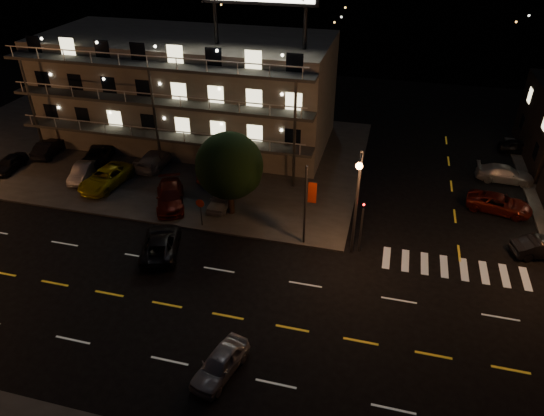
% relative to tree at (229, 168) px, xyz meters
% --- Properties ---
extents(ground, '(140.00, 140.00, 0.00)m').
position_rel_tree_xyz_m(ground, '(1.43, -10.90, -4.18)').
color(ground, black).
rests_on(ground, ground).
extents(curb_nw, '(44.00, 24.00, 0.15)m').
position_rel_tree_xyz_m(curb_nw, '(-12.57, 9.10, -4.10)').
color(curb_nw, '#343532').
rests_on(curb_nw, ground).
extents(motel, '(28.00, 13.80, 18.10)m').
position_rel_tree_xyz_m(motel, '(-8.52, 12.98, 1.16)').
color(motel, gray).
rests_on(motel, ground).
extents(streetlight_nc, '(0.44, 1.92, 8.00)m').
position_rel_tree_xyz_m(streetlight_nc, '(9.93, -2.97, 0.78)').
color(streetlight_nc, '#2D2D30').
rests_on(streetlight_nc, ground).
extents(signal_nw, '(0.20, 0.27, 4.60)m').
position_rel_tree_xyz_m(signal_nw, '(10.43, -2.41, -1.61)').
color(signal_nw, '#2D2D30').
rests_on(signal_nw, ground).
extents(banner_north, '(0.83, 0.16, 6.40)m').
position_rel_tree_xyz_m(banner_north, '(6.51, -2.50, -0.75)').
color(banner_north, '#2D2D30').
rests_on(banner_north, ground).
extents(stop_sign, '(0.91, 0.11, 2.61)m').
position_rel_tree_xyz_m(stop_sign, '(-1.57, -2.33, -2.47)').
color(stop_sign, '#2D2D30').
rests_on(stop_sign, ground).
extents(tree, '(5.39, 5.19, 6.78)m').
position_rel_tree_xyz_m(tree, '(0.00, 0.00, 0.00)').
color(tree, black).
rests_on(tree, curb_nw).
extents(lot_car_0, '(1.78, 3.96, 1.32)m').
position_rel_tree_xyz_m(lot_car_0, '(-22.13, 1.84, -3.37)').
color(lot_car_0, black).
rests_on(lot_car_0, curb_nw).
extents(lot_car_1, '(2.19, 4.27, 1.34)m').
position_rel_tree_xyz_m(lot_car_1, '(-14.64, 2.04, -3.36)').
color(lot_car_1, '#95959B').
rests_on(lot_car_1, curb_nw).
extents(lot_car_2, '(3.20, 5.77, 1.53)m').
position_rel_tree_xyz_m(lot_car_2, '(-11.92, 1.39, -3.27)').
color(lot_car_2, gold).
rests_on(lot_car_2, curb_nw).
extents(lot_car_3, '(4.16, 5.72, 1.54)m').
position_rel_tree_xyz_m(lot_car_3, '(-5.17, -0.10, -3.26)').
color(lot_car_3, '#55130C').
rests_on(lot_car_3, curb_nw).
extents(lot_car_4, '(1.53, 3.78, 1.29)m').
position_rel_tree_xyz_m(lot_car_4, '(-1.06, 0.72, -3.39)').
color(lot_car_4, '#95959B').
rests_on(lot_car_4, curb_nw).
extents(lot_car_5, '(2.09, 4.68, 1.49)m').
position_rel_tree_xyz_m(lot_car_5, '(-20.55, 5.61, -3.28)').
color(lot_car_5, black).
rests_on(lot_car_5, curb_nw).
extents(lot_car_6, '(3.70, 5.57, 1.42)m').
position_rel_tree_xyz_m(lot_car_6, '(-15.14, 5.57, -3.32)').
color(lot_car_6, black).
rests_on(lot_car_6, curb_nw).
extents(lot_car_7, '(2.29, 5.32, 1.53)m').
position_rel_tree_xyz_m(lot_car_7, '(-9.37, 5.94, -3.27)').
color(lot_car_7, '#95959B').
rests_on(lot_car_7, curb_nw).
extents(lot_car_8, '(2.57, 4.56, 1.46)m').
position_rel_tree_xyz_m(lot_car_8, '(-4.00, 6.03, -3.30)').
color(lot_car_8, black).
rests_on(lot_car_8, curb_nw).
extents(lot_car_9, '(2.11, 4.34, 1.37)m').
position_rel_tree_xyz_m(lot_car_9, '(-3.19, 5.13, -3.35)').
color(lot_car_9, '#55130C').
rests_on(lot_car_9, curb_nw).
extents(side_car_0, '(4.46, 2.68, 1.39)m').
position_rel_tree_xyz_m(side_car_0, '(22.95, 0.29, -3.49)').
color(side_car_0, black).
rests_on(side_car_0, ground).
extents(side_car_1, '(5.37, 3.28, 1.39)m').
position_rel_tree_xyz_m(side_car_1, '(20.81, 5.79, -3.49)').
color(side_car_1, '#55130C').
rests_on(side_car_1, ground).
extents(side_car_2, '(4.99, 2.19, 1.43)m').
position_rel_tree_xyz_m(side_car_2, '(21.96, 11.24, -3.47)').
color(side_car_2, '#95959B').
rests_on(side_car_2, ground).
extents(side_car_3, '(3.93, 1.67, 1.32)m').
position_rel_tree_xyz_m(side_car_3, '(24.19, 17.69, -3.52)').
color(side_car_3, black).
rests_on(side_car_3, ground).
extents(road_car_east, '(2.55, 4.26, 1.36)m').
position_rel_tree_xyz_m(road_car_east, '(4.39, -14.90, -3.50)').
color(road_car_east, '#95959B').
rests_on(road_car_east, ground).
extents(road_car_west, '(3.89, 5.75, 1.46)m').
position_rel_tree_xyz_m(road_car_west, '(-3.24, -5.98, -3.45)').
color(road_car_west, black).
rests_on(road_car_west, ground).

